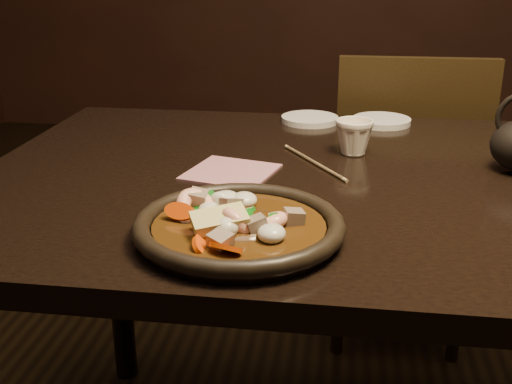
# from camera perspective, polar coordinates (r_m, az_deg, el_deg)

# --- Properties ---
(table) EXTENTS (1.60, 0.90, 0.75)m
(table) POSITION_cam_1_polar(r_m,az_deg,el_deg) (1.19, 14.41, -2.42)
(table) COLOR black
(table) RESTS_ON floor
(chair) EXTENTS (0.42, 0.42, 0.88)m
(chair) POSITION_cam_1_polar(r_m,az_deg,el_deg) (1.87, 12.94, -0.06)
(chair) COLOR black
(chair) RESTS_ON floor
(plate) EXTENTS (0.30, 0.30, 0.03)m
(plate) POSITION_cam_1_polar(r_m,az_deg,el_deg) (0.89, -1.51, -3.16)
(plate) COLOR black
(plate) RESTS_ON table
(stirfry) EXTENTS (0.20, 0.21, 0.06)m
(stirfry) POSITION_cam_1_polar(r_m,az_deg,el_deg) (0.89, -1.83, -2.75)
(stirfry) COLOR #38200A
(stirfry) RESTS_ON plate
(saucer_left) EXTENTS (0.13, 0.13, 0.01)m
(saucer_left) POSITION_cam_1_polar(r_m,az_deg,el_deg) (1.51, 4.80, 6.47)
(saucer_left) COLOR silver
(saucer_left) RESTS_ON table
(saucer_right) EXTENTS (0.13, 0.13, 0.01)m
(saucer_right) POSITION_cam_1_polar(r_m,az_deg,el_deg) (1.52, 11.10, 6.22)
(saucer_right) COLOR silver
(saucer_right) RESTS_ON table
(tea_cup) EXTENTS (0.08, 0.08, 0.07)m
(tea_cup) POSITION_cam_1_polar(r_m,az_deg,el_deg) (1.27, 8.71, 4.95)
(tea_cup) COLOR silver
(tea_cup) RESTS_ON table
(chopsticks) EXTENTS (0.13, 0.20, 0.01)m
(chopsticks) POSITION_cam_1_polar(r_m,az_deg,el_deg) (1.21, 5.18, 2.65)
(chopsticks) COLOR #9F855B
(chopsticks) RESTS_ON table
(napkin) EXTENTS (0.18, 0.18, 0.00)m
(napkin) POSITION_cam_1_polar(r_m,az_deg,el_deg) (1.16, -2.25, 1.78)
(napkin) COLOR #9F626D
(napkin) RESTS_ON table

